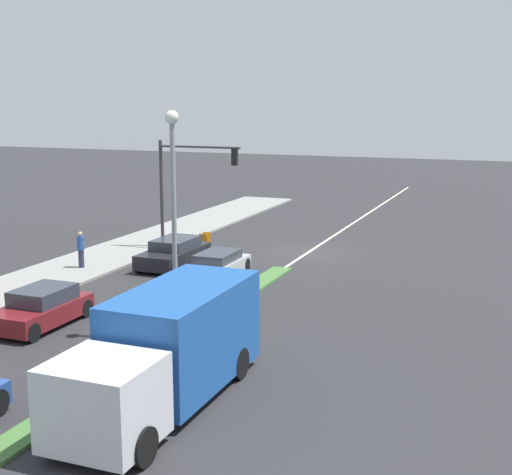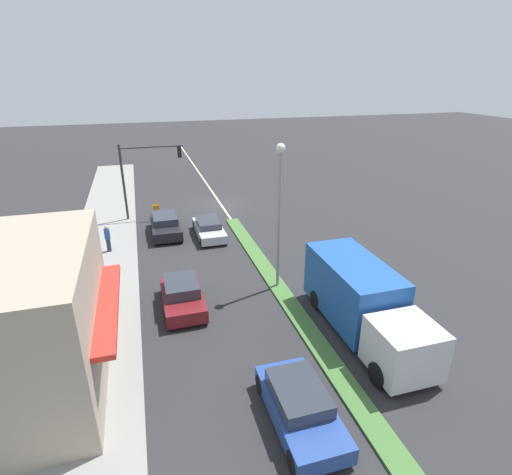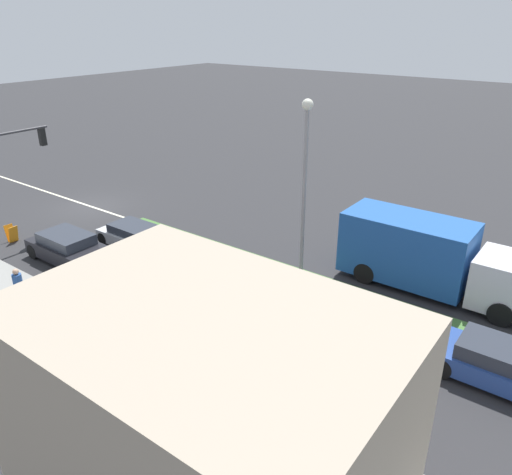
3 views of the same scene
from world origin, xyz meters
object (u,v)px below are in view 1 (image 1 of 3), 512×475
(street_lamp, at_px, (174,196))
(warning_aframe_sign, at_px, (205,241))
(sedan_dark, at_px, (174,253))
(pedestrian, at_px, (81,249))
(sedan_silver, at_px, (216,265))
(sedan_maroon, at_px, (41,308))
(delivery_truck, at_px, (168,349))
(traffic_signal_main, at_px, (186,176))

(street_lamp, bearing_deg, warning_aframe_sign, -68.08)
(warning_aframe_sign, height_order, sedan_dark, sedan_dark)
(pedestrian, xyz_separation_m, sedan_silver, (-6.45, -0.96, -0.45))
(pedestrian, bearing_deg, warning_aframe_sign, -116.49)
(sedan_maroon, bearing_deg, delivery_truck, 150.88)
(traffic_signal_main, xyz_separation_m, warning_aframe_sign, (-0.71, -0.73, -3.47))
(sedan_dark, bearing_deg, street_lamp, 118.53)
(warning_aframe_sign, distance_m, sedan_silver, 6.41)
(sedan_dark, relative_size, sedan_maroon, 1.13)
(sedan_silver, xyz_separation_m, sedan_maroon, (2.80, 8.48, 0.08))
(warning_aframe_sign, bearing_deg, delivery_truck, 112.89)
(traffic_signal_main, distance_m, pedestrian, 6.93)
(sedan_silver, height_order, sedan_maroon, sedan_maroon)
(pedestrian, relative_size, sedan_dark, 0.39)
(warning_aframe_sign, relative_size, sedan_maroon, 0.22)
(traffic_signal_main, distance_m, sedan_maroon, 13.73)
(traffic_signal_main, height_order, pedestrian, traffic_signal_main)
(street_lamp, height_order, sedan_silver, street_lamp)
(pedestrian, bearing_deg, delivery_truck, 133.25)
(street_lamp, distance_m, warning_aframe_sign, 15.14)
(pedestrian, height_order, warning_aframe_sign, pedestrian)
(warning_aframe_sign, bearing_deg, traffic_signal_main, 45.75)
(delivery_truck, height_order, sedan_maroon, delivery_truck)
(sedan_maroon, bearing_deg, warning_aframe_sign, -88.31)
(pedestrian, distance_m, sedan_maroon, 8.37)
(street_lamp, distance_m, pedestrian, 11.72)
(delivery_truck, relative_size, sedan_silver, 1.82)
(sedan_silver, bearing_deg, sedan_maroon, 71.73)
(traffic_signal_main, xyz_separation_m, street_lamp, (-6.12, 12.72, 0.88))
(sedan_dark, bearing_deg, warning_aframe_sign, -84.44)
(traffic_signal_main, distance_m, street_lamp, 14.15)
(delivery_truck, xyz_separation_m, sedan_silver, (4.40, -12.49, -0.91))
(street_lamp, xyz_separation_m, delivery_truck, (-2.20, 4.58, -3.31))
(traffic_signal_main, relative_size, warning_aframe_sign, 6.69)
(sedan_silver, bearing_deg, pedestrian, 8.42)
(pedestrian, bearing_deg, street_lamp, 141.21)
(traffic_signal_main, bearing_deg, delivery_truck, 115.69)
(street_lamp, height_order, delivery_truck, street_lamp)
(delivery_truck, distance_m, sedan_silver, 13.27)
(traffic_signal_main, height_order, delivery_truck, traffic_signal_main)
(pedestrian, bearing_deg, sedan_silver, -171.58)
(warning_aframe_sign, bearing_deg, sedan_maroon, 91.69)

